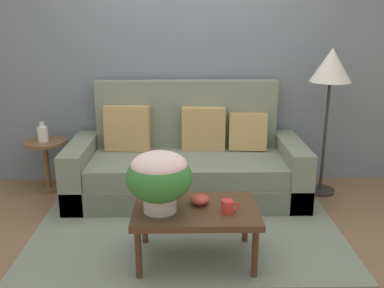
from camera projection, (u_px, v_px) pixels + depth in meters
ground_plane at (188, 231)px, 3.63m from camera, size 14.00×14.00×0.00m
wall_back at (186, 53)px, 4.48m from camera, size 6.40×0.12×2.74m
area_rug at (188, 227)px, 3.70m from camera, size 2.57×1.77×0.01m
couch at (186, 163)px, 4.31m from camera, size 2.28×0.95×1.11m
coffee_table at (196, 214)px, 3.11m from camera, size 0.90×0.59×0.42m
side_table at (46, 156)px, 4.41m from camera, size 0.43×0.43×0.53m
floor_lamp at (331, 73)px, 4.09m from camera, size 0.39×0.39×1.46m
potted_plant at (159, 176)px, 2.98m from camera, size 0.46×0.46×0.43m
coffee_mug at (228, 207)px, 3.00m from camera, size 0.13×0.09×0.09m
snack_bowl at (200, 199)px, 3.14m from camera, size 0.14×0.14×0.07m
table_vase at (43, 134)px, 4.33m from camera, size 0.10×0.10×0.20m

